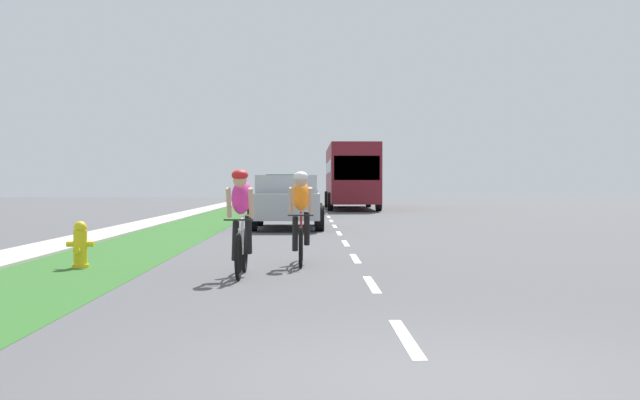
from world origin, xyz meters
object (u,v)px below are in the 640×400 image
(cyclist_lead, at_px, (241,222))
(bus_maroon, at_px, (351,174))
(pickup_silver, at_px, (287,202))
(suv_dark_green, at_px, (287,194))
(cyclist_trailing, at_px, (301,217))
(fire_hydrant_yellow, at_px, (80,245))

(cyclist_lead, bearing_deg, bus_maroon, 84.07)
(cyclist_lead, relative_size, pickup_silver, 0.34)
(pickup_silver, height_order, suv_dark_green, suv_dark_green)
(pickup_silver, bearing_deg, cyclist_trailing, -87.29)
(fire_hydrant_yellow, xyz_separation_m, cyclist_trailing, (3.60, 0.45, 0.44))
(pickup_silver, height_order, bus_maroon, bus_maroon)
(cyclist_trailing, bearing_deg, cyclist_lead, -117.40)
(fire_hydrant_yellow, relative_size, cyclist_trailing, 0.44)
(fire_hydrant_yellow, relative_size, suv_dark_green, 0.16)
(suv_dark_green, bearing_deg, fire_hydrant_yellow, -97.49)
(suv_dark_green, bearing_deg, cyclist_trailing, -87.87)
(fire_hydrant_yellow, xyz_separation_m, bus_maroon, (6.12, 31.33, 1.61))
(cyclist_lead, relative_size, bus_maroon, 0.15)
(cyclist_lead, bearing_deg, cyclist_trailing, 62.60)
(cyclist_trailing, height_order, bus_maroon, bus_maroon)
(bus_maroon, bearing_deg, suv_dark_green, -108.44)
(cyclist_trailing, height_order, suv_dark_green, suv_dark_green)
(suv_dark_green, xyz_separation_m, bus_maroon, (3.30, 9.88, 1.03))
(cyclist_lead, relative_size, suv_dark_green, 0.37)
(cyclist_trailing, distance_m, bus_maroon, 31.00)
(cyclist_trailing, bearing_deg, bus_maroon, 85.34)
(suv_dark_green, bearing_deg, pickup_silver, -88.51)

